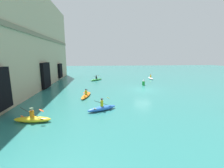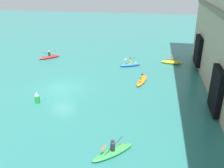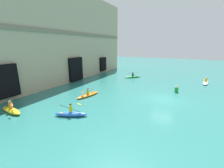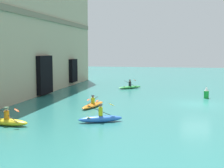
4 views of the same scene
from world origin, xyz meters
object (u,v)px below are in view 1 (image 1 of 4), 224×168
object	(u,v)px
kayak_yellow	(32,119)
kayak_blue	(102,108)
marker_buoy	(144,82)
kayak_white	(151,78)
kayak_green	(96,79)
kayak_orange	(86,95)

from	to	relation	value
kayak_yellow	kayak_blue	bearing A→B (deg)	-154.91
kayak_blue	marker_buoy	size ratio (longest dim) A/B	2.59
kayak_white	kayak_blue	bearing A→B (deg)	156.25
kayak_green	marker_buoy	world-z (taller)	marker_buoy
kayak_yellow	kayak_orange	size ratio (longest dim) A/B	0.84
kayak_blue	kayak_orange	xyz separation A→B (m)	(5.23, 1.95, -0.06)
kayak_green	kayak_orange	distance (m)	13.36
kayak_white	kayak_yellow	world-z (taller)	kayak_yellow
kayak_white	marker_buoy	xyz separation A→B (m)	(-7.41, 3.94, 0.33)
kayak_yellow	marker_buoy	distance (m)	19.68
marker_buoy	kayak_blue	bearing A→B (deg)	147.21
kayak_yellow	kayak_green	bearing A→B (deg)	-98.42
kayak_white	marker_buoy	world-z (taller)	marker_buoy
kayak_yellow	kayak_white	bearing A→B (deg)	-123.88
kayak_blue	kayak_yellow	bearing A→B (deg)	174.69
kayak_orange	kayak_white	bearing A→B (deg)	148.09
kayak_orange	marker_buoy	xyz separation A→B (m)	(6.99, -9.82, 0.33)
kayak_white	kayak_blue	size ratio (longest dim) A/B	1.22
kayak_white	kayak_orange	world-z (taller)	kayak_white
kayak_orange	kayak_yellow	bearing A→B (deg)	-15.13
kayak_green	kayak_blue	bearing A→B (deg)	-132.66
kayak_yellow	kayak_orange	xyz separation A→B (m)	(7.30, -3.71, -0.06)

